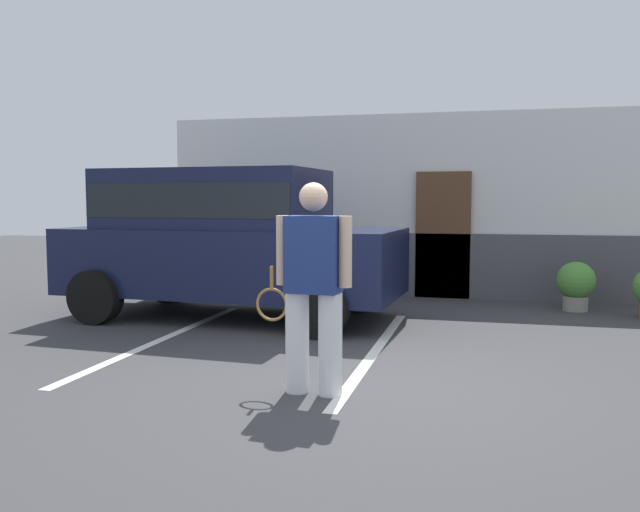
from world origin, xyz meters
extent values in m
plane|color=#38383A|center=(0.00, 0.00, 0.00)|extent=(40.00, 40.00, 0.00)
cube|color=silver|center=(-2.54, 1.50, 0.00)|extent=(0.12, 4.40, 0.01)
cube|color=silver|center=(0.00, 1.50, 0.00)|extent=(0.12, 4.40, 0.01)
cube|color=white|center=(0.00, 5.79, 1.54)|extent=(8.75, 0.30, 3.08)
cube|color=#4C4C51|center=(0.00, 5.59, 0.54)|extent=(7.35, 0.10, 1.08)
cube|color=brown|center=(0.45, 5.57, 1.05)|extent=(0.90, 0.06, 2.10)
cube|color=#141938|center=(-2.26, 2.99, 0.80)|extent=(4.69, 2.14, 0.90)
cube|color=#141938|center=(-2.51, 3.00, 1.65)|extent=(2.99, 1.91, 0.80)
cube|color=black|center=(-2.51, 3.00, 1.63)|extent=(2.93, 1.93, 0.44)
cylinder|color=black|center=(-0.66, 3.86, 0.36)|extent=(0.73, 0.30, 0.72)
cylinder|color=black|center=(-0.76, 1.96, 0.36)|extent=(0.73, 0.30, 0.72)
cylinder|color=black|center=(-3.76, 4.02, 0.36)|extent=(0.73, 0.30, 0.72)
cylinder|color=black|center=(-3.86, 2.12, 0.36)|extent=(0.73, 0.30, 0.72)
cylinder|color=white|center=(-0.11, -0.21, 0.43)|extent=(0.20, 0.20, 0.87)
cylinder|color=white|center=(-0.40, -0.19, 0.43)|extent=(0.20, 0.20, 0.87)
cube|color=navy|center=(-0.26, -0.20, 1.19)|extent=(0.46, 0.31, 0.65)
sphere|color=beige|center=(-0.26, -0.20, 1.67)|extent=(0.24, 0.24, 0.24)
cylinder|color=beige|center=(0.02, -0.22, 1.22)|extent=(0.11, 0.11, 0.59)
cylinder|color=beige|center=(-0.53, -0.18, 1.22)|extent=(0.11, 0.11, 0.59)
torus|color=olive|center=(-0.65, -0.12, 0.74)|extent=(0.37, 0.05, 0.37)
cylinder|color=olive|center=(-0.65, -0.12, 0.97)|extent=(0.03, 0.03, 0.20)
cylinder|color=gray|center=(2.44, 4.76, 0.11)|extent=(0.36, 0.36, 0.22)
sphere|color=#4C8C38|center=(2.44, 4.76, 0.45)|extent=(0.55, 0.55, 0.55)
camera|label=1|loc=(1.14, -5.50, 1.65)|focal=36.95mm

